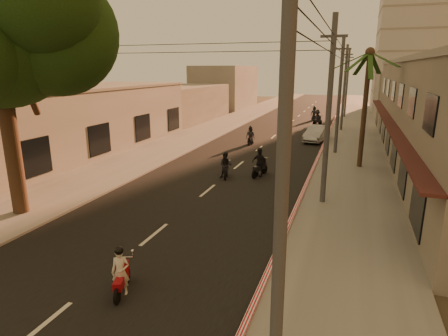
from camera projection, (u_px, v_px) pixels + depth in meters
The scene contains 20 objects.
ground at pixel (127, 257), 13.50m from camera, with size 160.00×160.00×0.00m, color #383023.
road at pixel (259, 148), 31.77m from camera, with size 10.00×140.00×0.02m, color black.
sidewalk_right at pixel (352, 154), 29.40m from camera, with size 5.00×140.00×0.12m, color slate.
sidewalk_left at pixel (179, 142), 34.12m from camera, with size 5.00×140.00×0.12m, color slate.
curb_stripe at pixel (314, 166), 25.58m from camera, with size 0.20×60.00×0.20m, color #B31321.
left_building at pixel (72, 120), 30.02m from camera, with size 8.20×24.20×5.20m.
distant_tower at pixel (423, 17), 56.03m from camera, with size 12.10×12.10×28.00m.
broadleaf_tree at pixel (3, 21), 15.35m from camera, with size 9.60×8.70×12.10m.
palm_tree at pixel (369, 59), 23.76m from camera, with size 5.00×5.00×8.20m.
utility_poles at pixel (341, 69), 28.14m from camera, with size 1.20×48.26×9.00m.
filler_right at pixel (408, 96), 49.44m from camera, with size 8.00×14.00×6.00m, color gray.
filler_left_near at pixel (180, 103), 48.40m from camera, with size 8.00×14.00×4.40m, color gray.
filler_left_far at pixel (225, 87), 64.51m from camera, with size 8.00×14.00×7.00m, color gray.
scooter_red at pixel (121, 273), 11.15m from camera, with size 0.83×1.55×1.57m.
scooter_mid_a at pixel (226, 166), 23.12m from camera, with size 1.07×1.67×1.67m.
scooter_mid_b at pixel (259, 163), 23.39m from camera, with size 1.24×1.85×1.86m.
scooter_far_a at pixel (250, 136), 33.29m from camera, with size 0.83×1.73×1.70m.
scooter_far_b at pixel (317, 118), 44.37m from camera, with size 1.69×1.80×1.92m.
parked_car at pixel (317, 134), 34.71m from camera, with size 2.19×4.63×1.46m, color #95989D.
scooter_far_c at pixel (314, 114), 48.66m from camera, with size 0.96×1.92×1.89m.
Camera 1 is at (7.29, -10.41, 6.60)m, focal length 30.00 mm.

